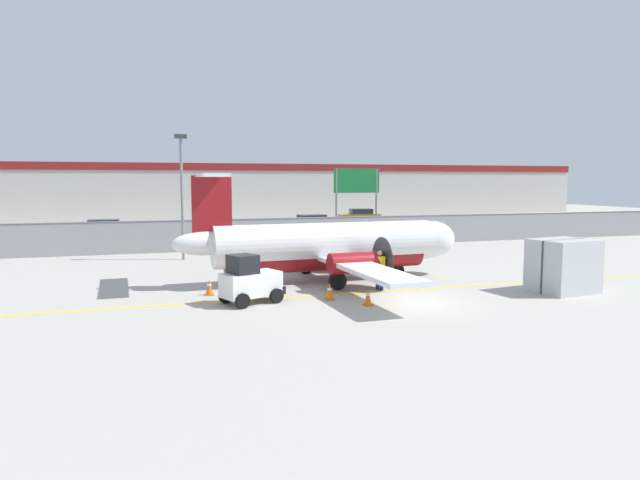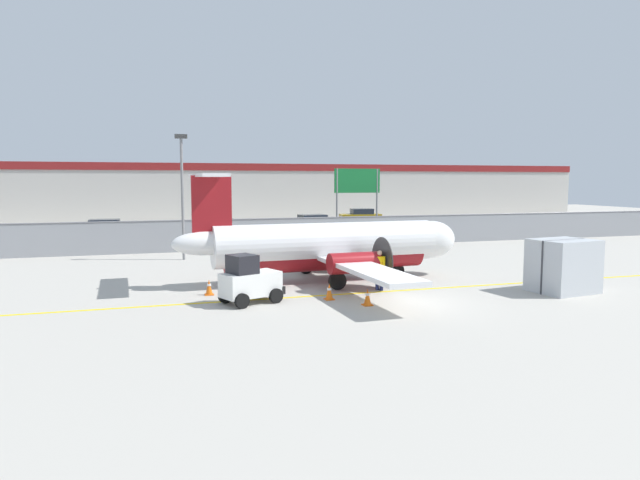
% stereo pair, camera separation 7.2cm
% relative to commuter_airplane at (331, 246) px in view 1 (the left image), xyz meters
% --- Properties ---
extents(ground_plane, '(140.00, 140.00, 0.01)m').
position_rel_commuter_airplane_xyz_m(ground_plane, '(1.11, -3.21, -1.60)').
color(ground_plane, '#ADA89E').
extents(perimeter_fence, '(98.00, 0.10, 2.10)m').
position_rel_commuter_airplane_xyz_m(perimeter_fence, '(1.11, 12.79, -0.49)').
color(perimeter_fence, gray).
rests_on(perimeter_fence, ground).
extents(parking_lot_strip, '(98.00, 17.00, 0.12)m').
position_rel_commuter_airplane_xyz_m(parking_lot_strip, '(1.11, 24.29, -1.54)').
color(parking_lot_strip, '#38383A').
rests_on(parking_lot_strip, ground).
extents(background_building, '(91.00, 8.10, 6.50)m').
position_rel_commuter_airplane_xyz_m(background_building, '(1.11, 42.78, 1.66)').
color(background_building, beige).
rests_on(background_building, ground).
extents(commuter_airplane, '(13.71, 16.04, 4.92)m').
position_rel_commuter_airplane_xyz_m(commuter_airplane, '(0.00, 0.00, 0.00)').
color(commuter_airplane, white).
rests_on(commuter_airplane, ground).
extents(baggage_tug, '(2.57, 2.05, 1.88)m').
position_rel_commuter_airplane_xyz_m(baggage_tug, '(-4.52, -3.77, -0.75)').
color(baggage_tug, silver).
rests_on(baggage_tug, ground).
extents(ground_crew_worker, '(0.48, 0.49, 1.70)m').
position_rel_commuter_airplane_xyz_m(ground_crew_worker, '(1.21, -2.84, -0.65)').
color(ground_crew_worker, '#191E4C').
rests_on(ground_crew_worker, ground).
extents(cargo_container, '(2.66, 2.32, 2.20)m').
position_rel_commuter_airplane_xyz_m(cargo_container, '(8.36, -5.47, -0.50)').
color(cargo_container, '#B7BCC1').
rests_on(cargo_container, ground).
extents(traffic_cone_near_left, '(0.36, 0.36, 0.64)m').
position_rel_commuter_airplane_xyz_m(traffic_cone_near_left, '(-5.81, -1.74, -1.29)').
color(traffic_cone_near_left, orange).
rests_on(traffic_cone_near_left, ground).
extents(traffic_cone_near_right, '(0.36, 0.36, 0.64)m').
position_rel_commuter_airplane_xyz_m(traffic_cone_near_right, '(-0.39, -5.45, -1.29)').
color(traffic_cone_near_right, orange).
rests_on(traffic_cone_near_right, ground).
extents(traffic_cone_far_left, '(0.36, 0.36, 0.64)m').
position_rel_commuter_airplane_xyz_m(traffic_cone_far_left, '(-1.43, -4.06, -1.29)').
color(traffic_cone_far_left, orange).
rests_on(traffic_cone_far_left, ground).
extents(parked_car_0, '(4.20, 2.01, 1.58)m').
position_rel_commuter_airplane_xyz_m(parked_car_0, '(-10.97, 20.88, -0.71)').
color(parked_car_0, black).
rests_on(parked_car_0, parking_lot_strip).
extents(parked_car_1, '(4.24, 2.08, 1.58)m').
position_rel_commuter_airplane_xyz_m(parked_car_1, '(-2.84, 18.18, -0.71)').
color(parked_car_1, silver).
rests_on(parked_car_1, parking_lot_strip).
extents(parked_car_2, '(4.36, 2.37, 1.58)m').
position_rel_commuter_airplane_xyz_m(parked_car_2, '(5.47, 21.89, -0.71)').
color(parked_car_2, '#B28C19').
rests_on(parked_car_2, parking_lot_strip).
extents(parked_car_3, '(4.37, 2.37, 1.58)m').
position_rel_commuter_airplane_xyz_m(parked_car_3, '(13.31, 30.30, -0.71)').
color(parked_car_3, '#B28C19').
rests_on(parked_car_3, parking_lot_strip).
extents(apron_light_pole, '(0.70, 0.30, 7.27)m').
position_rel_commuter_airplane_xyz_m(apron_light_pole, '(-6.07, 9.17, 2.70)').
color(apron_light_pole, slate).
rests_on(apron_light_pole, ground).
extents(highway_sign, '(3.60, 0.14, 5.50)m').
position_rel_commuter_airplane_xyz_m(highway_sign, '(7.06, 15.11, 2.54)').
color(highway_sign, slate).
rests_on(highway_sign, ground).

